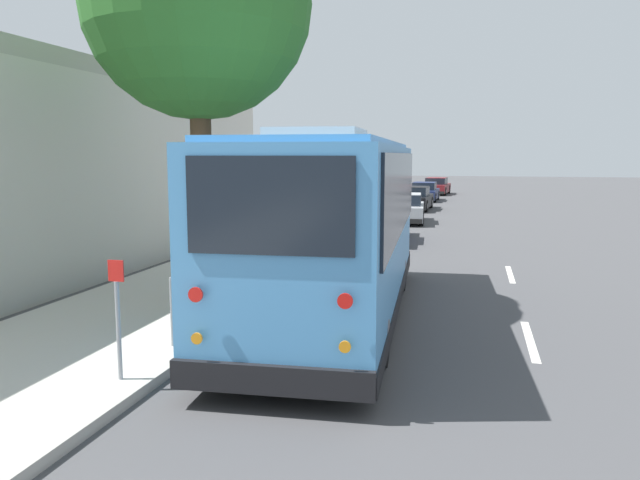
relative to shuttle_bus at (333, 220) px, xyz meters
The scene contains 13 objects.
ground_plane 2.16m from the shuttle_bus, ahead, with size 160.00×160.00×0.00m, color #474749.
sidewalk_slab 4.18m from the shuttle_bus, 73.47° to the left, with size 80.00×3.94×0.15m, color beige.
curb_strip 2.63m from the shuttle_bus, 55.80° to the left, with size 80.00×0.14×0.15m, color #AAA69D.
shuttle_bus is the anchor object (origin of this frame).
parked_sedan_blue 11.11m from the shuttle_bus, ahead, with size 4.62×1.90×1.27m.
parked_sedan_silver 17.35m from the shuttle_bus, ahead, with size 4.30×1.98×1.33m.
parked_sedan_black 24.11m from the shuttle_bus, ahead, with size 4.62×1.79×1.31m.
parked_sedan_navy 31.14m from the shuttle_bus, ahead, with size 4.31×1.82×1.26m.
parked_sedan_maroon 38.28m from the shuttle_bus, ahead, with size 4.64×2.03×1.31m.
sign_post_near 4.75m from the shuttle_bus, 155.53° to the left, with size 0.06×0.22×1.60m.
sign_post_far 3.57m from the shuttle_bus, 144.94° to the left, with size 0.06×0.06×1.08m.
lane_stripe_mid 4.04m from the shuttle_bus, 100.05° to the right, with size 2.40×0.14×0.01m, color silver.
lane_stripe_ahead 6.70m from the shuttle_bus, 33.29° to the right, with size 2.40×0.14×0.01m, color silver.
Camera 1 is at (-12.38, -2.42, 3.10)m, focal length 35.00 mm.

